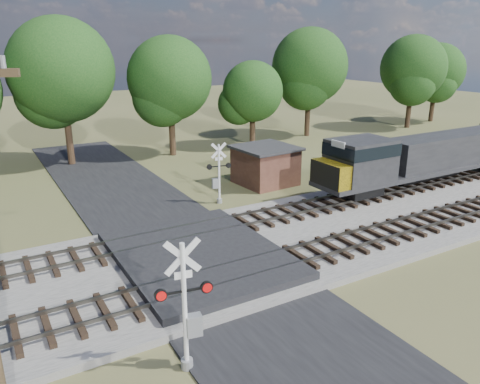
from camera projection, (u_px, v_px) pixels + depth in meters
ground at (203, 267)px, 21.39m from camera, size 160.00×160.00×0.00m
ballast_bed at (358, 220)px, 26.53m from camera, size 140.00×10.00×0.30m
road at (203, 266)px, 21.38m from camera, size 7.00×60.00×0.08m
crossing_panel at (199, 257)px, 21.70m from camera, size 7.00×9.00×0.62m
track_near at (285, 260)px, 21.11m from camera, size 140.00×2.60×0.33m
track_far at (231, 225)px, 25.22m from camera, size 140.00×2.60×0.33m
crossing_signal_near at (188, 317)px, 14.26m from camera, size 1.78×0.46×4.45m
crossing_signal_far at (218, 179)px, 29.29m from camera, size 1.57×0.44×3.92m
equipment_shed at (265, 165)px, 33.46m from camera, size 4.29×4.29×2.73m
treeline at (138, 77)px, 38.72m from camera, size 82.89×11.87×11.77m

